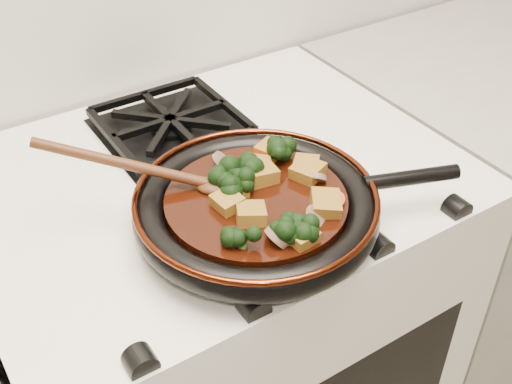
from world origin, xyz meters
TOP-DOWN VIEW (x-y plane):
  - stove at (0.00, 1.69)m, footprint 0.76×0.60m
  - burner_grate_front at (0.00, 1.55)m, footprint 0.23×0.23m
  - burner_grate_back at (0.00, 1.83)m, footprint 0.23×0.23m
  - skillet at (-0.02, 1.53)m, footprint 0.45×0.34m
  - braising_sauce at (-0.02, 1.53)m, footprint 0.25×0.25m
  - tofu_cube_0 at (0.04, 1.46)m, footprint 0.06×0.06m
  - tofu_cube_1 at (-0.05, 1.50)m, footprint 0.05×0.05m
  - tofu_cube_2 at (0.05, 1.61)m, footprint 0.05×0.05m
  - tofu_cube_3 at (0.08, 1.55)m, footprint 0.05×0.05m
  - tofu_cube_4 at (0.01, 1.57)m, footprint 0.05×0.05m
  - tofu_cube_5 at (-0.03, 1.56)m, footprint 0.05×0.05m
  - tofu_cube_6 at (-0.03, 1.58)m, footprint 0.05×0.05m
  - tofu_cube_7 at (0.02, 1.58)m, footprint 0.05×0.05m
  - tofu_cube_8 at (-0.06, 1.54)m, footprint 0.04×0.04m
  - tofu_cube_9 at (-0.02, 1.43)m, footprint 0.04×0.04m
  - tofu_cube_10 at (0.07, 1.53)m, footprint 0.05×0.05m
  - broccoli_floret_0 at (-0.08, 1.46)m, footprint 0.07×0.07m
  - broccoli_floret_1 at (-0.03, 1.56)m, footprint 0.07×0.07m
  - broccoli_floret_2 at (-0.04, 1.56)m, footprint 0.07×0.07m
  - broccoli_floret_3 at (-0.04, 1.58)m, footprint 0.08×0.08m
  - broccoli_floret_4 at (0.06, 1.59)m, footprint 0.08×0.08m
  - broccoli_floret_5 at (-0.03, 1.44)m, footprint 0.09×0.08m
  - broccoli_floret_6 at (-0.01, 1.44)m, footprint 0.08×0.08m
  - broccoli_floret_7 at (-0.00, 1.58)m, footprint 0.09×0.08m
  - broccoli_floret_8 at (-0.02, 1.44)m, footprint 0.08×0.08m
  - carrot_coin_0 at (0.06, 1.47)m, footprint 0.03×0.03m
  - carrot_coin_1 at (0.03, 1.61)m, footprint 0.03×0.03m
  - carrot_coin_2 at (0.02, 1.60)m, footprint 0.03×0.03m
  - carrot_coin_3 at (-0.05, 1.51)m, footprint 0.03×0.03m
  - mushroom_slice_0 at (-0.04, 1.44)m, footprint 0.03×0.04m
  - mushroom_slice_1 at (-0.02, 1.62)m, footprint 0.04×0.04m
  - mushroom_slice_2 at (-0.03, 1.44)m, footprint 0.04×0.04m
  - mushroom_slice_3 at (0.02, 1.45)m, footprint 0.04×0.04m
  - mushroom_slice_4 at (0.07, 1.52)m, footprint 0.04×0.04m
  - wooden_spoon at (-0.11, 1.62)m, footprint 0.14×0.11m

SIDE VIEW (x-z plane):
  - stove at x=0.00m, z-range 0.00..0.90m
  - burner_grate_front at x=0.00m, z-range 0.90..0.93m
  - burner_grate_back at x=0.00m, z-range 0.90..0.93m
  - skillet at x=-0.02m, z-range 0.92..0.97m
  - braising_sauce at x=-0.02m, z-range 0.94..0.96m
  - carrot_coin_0 at x=0.06m, z-range 0.95..0.97m
  - carrot_coin_1 at x=0.03m, z-range 0.96..0.97m
  - carrot_coin_2 at x=0.02m, z-range 0.96..0.97m
  - carrot_coin_3 at x=-0.05m, z-range 0.96..0.97m
  - mushroom_slice_0 at x=-0.04m, z-range 0.95..0.98m
  - mushroom_slice_1 at x=-0.02m, z-range 0.95..0.98m
  - mushroom_slice_2 at x=-0.03m, z-range 0.96..0.98m
  - mushroom_slice_3 at x=0.02m, z-range 0.95..0.98m
  - mushroom_slice_4 at x=0.07m, z-range 0.95..0.98m
  - tofu_cube_3 at x=0.08m, z-range 0.96..0.98m
  - tofu_cube_5 at x=-0.03m, z-range 0.95..0.98m
  - tofu_cube_2 at x=0.05m, z-range 0.96..0.98m
  - tofu_cube_6 at x=-0.03m, z-range 0.95..0.98m
  - tofu_cube_9 at x=-0.02m, z-range 0.96..0.98m
  - tofu_cube_1 at x=-0.05m, z-range 0.95..0.98m
  - tofu_cube_8 at x=-0.06m, z-range 0.96..0.98m
  - tofu_cube_10 at x=0.07m, z-range 0.96..0.98m
  - tofu_cube_7 at x=0.02m, z-range 0.95..0.98m
  - tofu_cube_0 at x=0.04m, z-range 0.95..0.98m
  - tofu_cube_4 at x=0.01m, z-range 0.95..0.98m
  - broccoli_floret_5 at x=-0.03m, z-range 0.93..1.00m
  - broccoli_floret_8 at x=-0.02m, z-range 0.94..1.00m
  - broccoli_floret_7 at x=0.00m, z-range 0.94..1.00m
  - broccoli_floret_2 at x=-0.04m, z-range 0.94..1.00m
  - broccoli_floret_0 at x=-0.08m, z-range 0.93..1.00m
  - broccoli_floret_3 at x=-0.04m, z-range 0.94..1.01m
  - broccoli_floret_1 at x=-0.03m, z-range 0.94..1.00m
  - broccoli_floret_6 at x=-0.01m, z-range 0.94..1.00m
  - broccoli_floret_4 at x=0.06m, z-range 0.94..1.00m
  - wooden_spoon at x=-0.11m, z-range 0.86..1.11m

